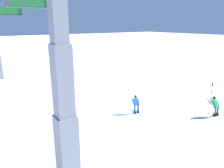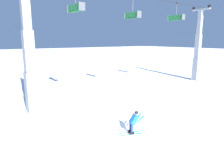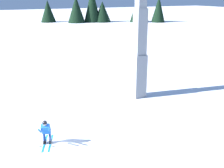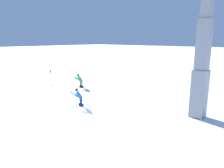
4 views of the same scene
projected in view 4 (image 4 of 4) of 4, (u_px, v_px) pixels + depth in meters
ground_plane at (81, 106)px, 16.36m from camera, size 260.00×260.00×0.00m
skier_carving_main at (79, 96)px, 16.15m from camera, size 1.75×1.10×1.57m
lift_tower_near at (203, 55)px, 13.21m from camera, size 0.90×2.91×10.10m
trail_marker_pole at (51, 78)px, 22.61m from camera, size 0.07×0.28×1.93m
skier_distant_uphill at (80, 80)px, 22.27m from camera, size 1.76×0.75×1.67m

